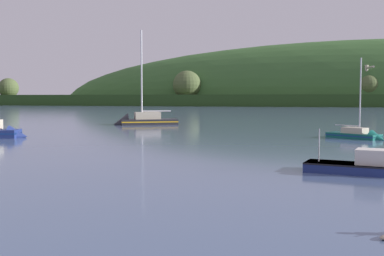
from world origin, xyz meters
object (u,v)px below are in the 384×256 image
Objects in this scene: dockside_crane at (366,87)px; fishing_boat_moored at (362,168)px; sailboat_midwater_white at (141,122)px; sailboat_outer_reach at (360,137)px.

fishing_boat_moored is at bearing -17.76° from dockside_crane.
dockside_crane is 1.17× the size of sailboat_midwater_white.
sailboat_midwater_white reaches higher than fishing_boat_moored.
sailboat_midwater_white is at bearing -173.98° from sailboat_outer_reach.
dockside_crane is at bearing -135.25° from sailboat_midwater_white.
sailboat_midwater_white is at bearing -29.23° from dockside_crane.
dockside_crane reaches higher than sailboat_midwater_white.
sailboat_outer_reach is at bearing 122.04° from sailboat_midwater_white.
sailboat_outer_reach is 22.35m from fishing_boat_moored.
fishing_boat_moored is at bearing -58.82° from sailboat_outer_reach.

